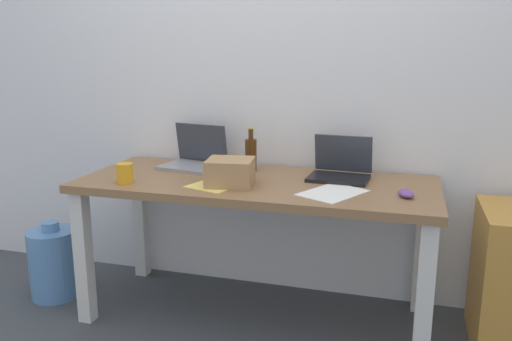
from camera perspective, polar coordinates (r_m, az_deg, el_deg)
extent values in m
plane|color=#42474C|center=(2.82, 0.00, -15.50)|extent=(8.00, 8.00, 0.00)
cube|color=white|center=(2.87, 2.35, 12.13)|extent=(5.20, 0.08, 2.60)
cube|color=olive|center=(2.56, 0.00, -1.53)|extent=(1.74, 0.70, 0.04)
cube|color=silver|center=(2.76, -18.39, -9.02)|extent=(0.07, 0.07, 0.68)
cube|color=silver|center=(2.32, 17.99, -13.36)|extent=(0.07, 0.07, 0.68)
cube|color=silver|center=(3.22, -12.53, -5.44)|extent=(0.07, 0.07, 0.68)
cube|color=silver|center=(2.85, 17.72, -8.22)|extent=(0.07, 0.07, 0.68)
cube|color=gray|center=(2.82, -7.19, 0.38)|extent=(0.35, 0.27, 0.02)
cube|color=#333842|center=(2.90, -6.00, 3.05)|extent=(0.31, 0.09, 0.21)
cube|color=black|center=(2.59, 9.02, -0.85)|extent=(0.30, 0.22, 0.02)
cube|color=#333842|center=(2.67, 9.55, 1.86)|extent=(0.29, 0.06, 0.19)
cylinder|color=#47280F|center=(2.74, -0.57, 1.71)|extent=(0.06, 0.06, 0.17)
cylinder|color=#47280F|center=(2.72, -0.57, 4.02)|extent=(0.03, 0.03, 0.06)
cylinder|color=gold|center=(2.71, -0.57, 4.68)|extent=(0.03, 0.03, 0.01)
ellipsoid|color=#724799|center=(2.35, 16.12, -2.43)|extent=(0.10, 0.12, 0.03)
cube|color=tan|center=(2.45, -2.86, -0.19)|extent=(0.24, 0.23, 0.13)
cylinder|color=gold|center=(2.57, -14.21, -0.30)|extent=(0.08, 0.08, 0.09)
cube|color=#F4E06B|center=(2.49, -3.97, -1.43)|extent=(0.29, 0.35, 0.00)
cube|color=white|center=(2.35, 8.41, -2.42)|extent=(0.32, 0.36, 0.00)
cylinder|color=#598CC6|center=(3.14, -21.29, -9.47)|extent=(0.27, 0.27, 0.38)
cylinder|color=#598CC6|center=(3.07, -21.62, -5.72)|extent=(0.09, 0.09, 0.05)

